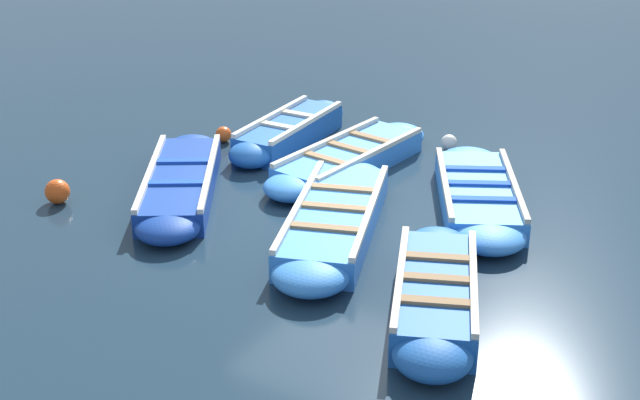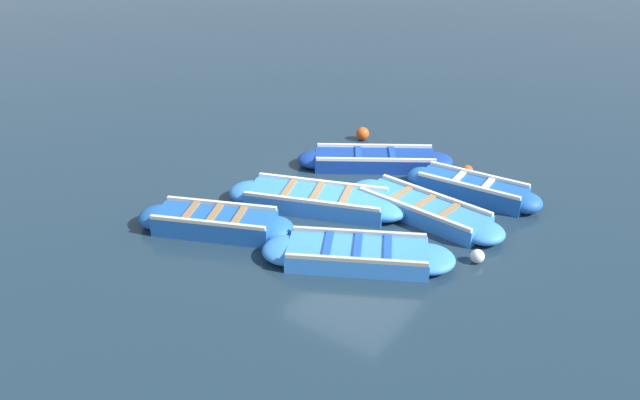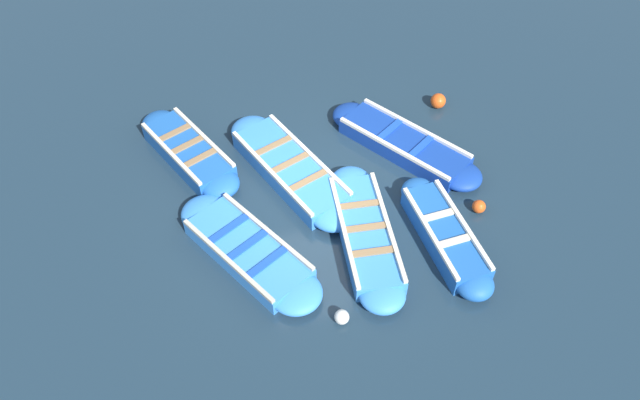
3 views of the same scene
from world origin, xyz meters
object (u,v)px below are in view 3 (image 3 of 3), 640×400
(boat_stern_in, at_px, (404,144))
(buoy_yellow_far, at_px, (342,317))
(boat_far_corner, at_px, (290,169))
(boat_drifting, at_px, (248,251))
(buoy_orange_near, at_px, (479,207))
(boat_mid_row, at_px, (445,235))
(boat_inner_gap, at_px, (189,152))
(buoy_white_drifting, at_px, (438,101))
(boat_near_quay, at_px, (365,234))

(boat_stern_in, bearing_deg, buoy_yellow_far, -125.37)
(boat_far_corner, bearing_deg, boat_stern_in, 0.99)
(boat_drifting, bearing_deg, buoy_orange_near, -2.63)
(boat_mid_row, bearing_deg, boat_drifting, 168.72)
(buoy_orange_near, bearing_deg, boat_stern_in, 110.52)
(boat_inner_gap, bearing_deg, buoy_white_drifting, 0.80)
(boat_near_quay, relative_size, buoy_orange_near, 13.64)
(boat_stern_in, bearing_deg, boat_drifting, -154.28)
(buoy_white_drifting, bearing_deg, boat_drifting, -149.86)
(boat_inner_gap, relative_size, buoy_white_drifting, 9.27)
(boat_mid_row, height_order, boat_near_quay, boat_mid_row)
(buoy_yellow_far, bearing_deg, boat_near_quay, 58.08)
(boat_far_corner, height_order, buoy_white_drifting, boat_far_corner)
(buoy_yellow_far, relative_size, buoy_white_drifting, 0.75)
(buoy_white_drifting, bearing_deg, buoy_yellow_far, -129.13)
(boat_stern_in, xyz_separation_m, buoy_orange_near, (0.77, -2.06, -0.04))
(boat_far_corner, distance_m, buoy_white_drifting, 4.03)
(boat_inner_gap, bearing_deg, buoy_orange_near, -30.61)
(boat_near_quay, relative_size, boat_far_corner, 0.92)
(boat_near_quay, height_order, buoy_orange_near, boat_near_quay)
(boat_mid_row, height_order, boat_stern_in, boat_mid_row)
(buoy_orange_near, bearing_deg, boat_mid_row, -152.25)
(boat_near_quay, xyz_separation_m, boat_inner_gap, (-2.88, 3.15, 0.03))
(boat_far_corner, relative_size, buoy_white_drifting, 11.36)
(boat_drifting, bearing_deg, buoy_white_drifting, 30.14)
(boat_near_quay, height_order, boat_far_corner, boat_far_corner)
(boat_stern_in, relative_size, boat_inner_gap, 1.11)
(boat_far_corner, distance_m, buoy_yellow_far, 3.63)
(buoy_orange_near, bearing_deg, boat_inner_gap, 149.39)
(boat_near_quay, bearing_deg, buoy_white_drifting, 47.80)
(boat_mid_row, distance_m, buoy_orange_near, 1.11)
(boat_far_corner, bearing_deg, boat_inner_gap, 150.51)
(boat_stern_in, bearing_deg, boat_far_corner, -179.01)
(boat_drifting, xyz_separation_m, buoy_yellow_far, (1.24, -1.82, -0.04))
(buoy_orange_near, bearing_deg, boat_far_corner, 148.74)
(boat_drifting, distance_m, boat_inner_gap, 2.98)
(buoy_yellow_far, bearing_deg, boat_drifting, 124.18)
(boat_stern_in, xyz_separation_m, buoy_white_drifting, (1.31, 1.14, 0.00))
(boat_mid_row, xyz_separation_m, buoy_white_drifting, (1.51, 3.71, -0.03))
(boat_far_corner, xyz_separation_m, buoy_white_drifting, (3.86, 1.18, -0.01))
(boat_drifting, relative_size, boat_stern_in, 0.98)
(boat_inner_gap, xyz_separation_m, buoy_yellow_far, (1.89, -4.73, -0.07))
(boat_near_quay, xyz_separation_m, boat_far_corner, (-0.93, 2.05, 0.01))
(boat_mid_row, bearing_deg, buoy_white_drifting, 67.85)
(boat_drifting, relative_size, boat_inner_gap, 1.09)
(boat_mid_row, relative_size, boat_inner_gap, 0.94)
(buoy_yellow_far, bearing_deg, boat_inner_gap, 111.84)
(boat_drifting, xyz_separation_m, boat_far_corner, (1.29, 1.81, 0.02))
(boat_stern_in, distance_m, boat_inner_gap, 4.62)
(boat_mid_row, distance_m, boat_near_quay, 1.50)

